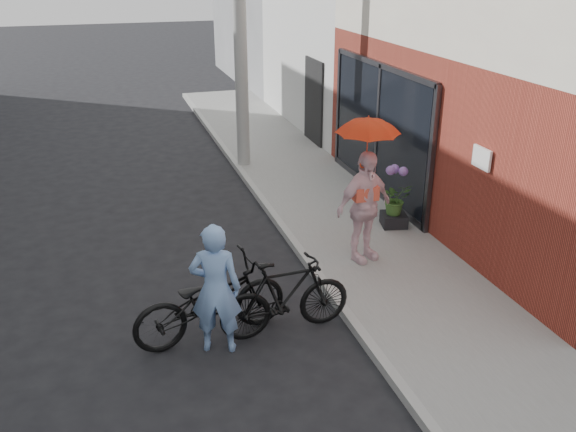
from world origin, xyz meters
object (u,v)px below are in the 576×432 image
officer (216,289)px  bike_right (285,297)px  utility_pole (239,5)px  planter (394,220)px  bike_left (211,301)px  kimono_woman (364,207)px

officer → bike_right: bearing=-155.8°
utility_pole → planter: size_ratio=16.90×
bike_left → kimono_woman: bearing=-74.7°
officer → planter: 4.38m
officer → utility_pole: bearing=-88.6°
kimono_woman → planter: kimono_woman is taller
officer → bike_left: (-0.02, 0.27, -0.31)m
utility_pole → kimono_woman: utility_pole is taller
bike_right → planter: size_ratio=4.11×
utility_pole → bike_left: utility_pole is taller
utility_pole → planter: bearing=-67.9°
utility_pole → planter: 5.51m
bike_left → officer: bearing=175.3°
utility_pole → bike_right: 7.19m
bike_left → kimono_woman: (2.56, 1.20, 0.46)m
bike_left → bike_right: bike_left is taller
planter → officer: bearing=-145.4°
bike_right → utility_pole: bearing=-11.6°
utility_pole → officer: size_ratio=4.23×
bike_left → planter: 4.22m
utility_pole → bike_right: size_ratio=4.12×
utility_pole → officer: 7.34m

